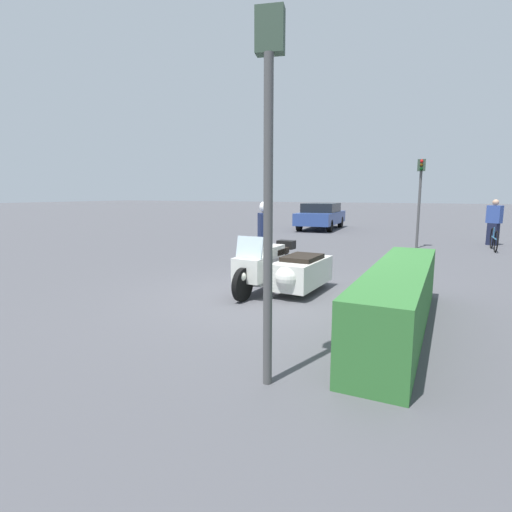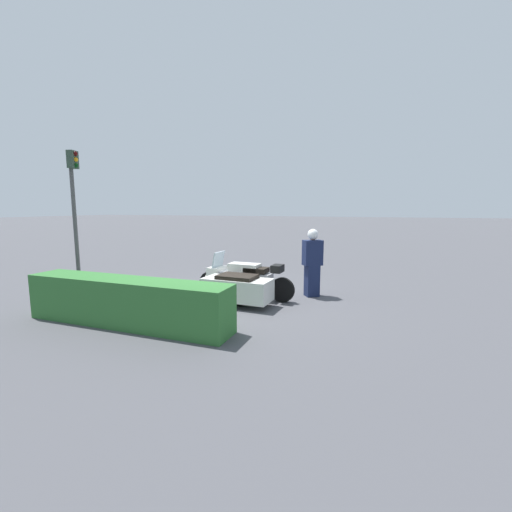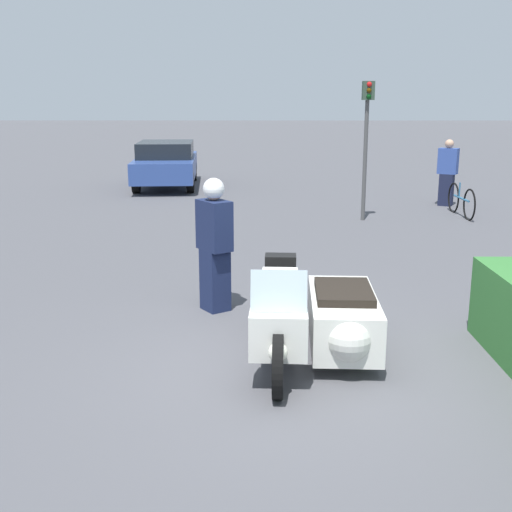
# 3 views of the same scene
# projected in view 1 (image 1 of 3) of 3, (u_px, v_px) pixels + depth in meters

# --- Properties ---
(ground_plane) EXTENTS (160.00, 160.00, 0.00)m
(ground_plane) POSITION_uv_depth(u_px,v_px,m) (275.00, 296.00, 7.51)
(ground_plane) COLOR #4C4C51
(police_motorcycle) EXTENTS (2.59, 1.38, 1.14)m
(police_motorcycle) POSITION_uv_depth(u_px,v_px,m) (286.00, 269.00, 7.73)
(police_motorcycle) COLOR black
(police_motorcycle) RESTS_ON ground
(officer_rider) EXTENTS (0.55, 0.50, 1.73)m
(officer_rider) POSITION_uv_depth(u_px,v_px,m) (265.00, 235.00, 9.57)
(officer_rider) COLOR #192347
(officer_rider) RESTS_ON ground
(hedge_bush_curbside) EXTENTS (4.30, 0.72, 0.90)m
(hedge_bush_curbside) POSITION_uv_depth(u_px,v_px,m) (399.00, 299.00, 5.56)
(hedge_bush_curbside) COLOR #337033
(hedge_bush_curbside) RESTS_ON ground
(traffic_light_near) EXTENTS (0.22, 0.29, 3.55)m
(traffic_light_near) POSITION_uv_depth(u_px,v_px,m) (269.00, 148.00, 3.72)
(traffic_light_near) COLOR #4C4C4C
(traffic_light_near) RESTS_ON ground
(traffic_light_far) EXTENTS (0.23, 0.27, 3.07)m
(traffic_light_far) POSITION_uv_depth(u_px,v_px,m) (420.00, 190.00, 13.79)
(traffic_light_far) COLOR #4C4C4C
(traffic_light_far) RESTS_ON ground
(parked_car_background) EXTENTS (4.77, 2.12, 1.40)m
(parked_car_background) POSITION_uv_depth(u_px,v_px,m) (321.00, 215.00, 21.47)
(parked_car_background) COLOR #2D478C
(parked_car_background) RESTS_ON ground
(pedestrian_bystander) EXTENTS (0.49, 0.56, 1.69)m
(pedestrian_bystander) POSITION_uv_depth(u_px,v_px,m) (494.00, 222.00, 14.77)
(pedestrian_bystander) COLOR #191E38
(pedestrian_bystander) RESTS_ON ground
(bicycle_parked) EXTENTS (1.82, 0.11, 0.79)m
(bicycle_parked) POSITION_uv_depth(u_px,v_px,m) (494.00, 240.00, 13.52)
(bicycle_parked) COLOR black
(bicycle_parked) RESTS_ON ground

